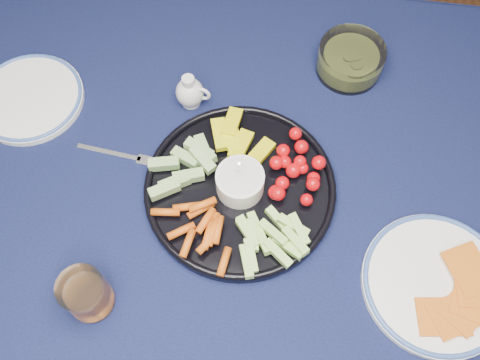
# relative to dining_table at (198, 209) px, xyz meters

# --- Properties ---
(dining_table) EXTENTS (1.67, 1.07, 0.75)m
(dining_table) POSITION_rel_dining_table_xyz_m (0.00, 0.00, 0.00)
(dining_table) COLOR #50331A
(dining_table) RESTS_ON ground
(crudite_platter) EXTENTS (0.35, 0.35, 0.11)m
(crudite_platter) POSITION_rel_dining_table_xyz_m (0.08, 0.01, 0.11)
(crudite_platter) COLOR black
(crudite_platter) RESTS_ON dining_table
(creamer_pitcher) EXTENTS (0.07, 0.06, 0.08)m
(creamer_pitcher) POSITION_rel_dining_table_xyz_m (-0.04, 0.19, 0.12)
(creamer_pitcher) COLOR white
(creamer_pitcher) RESTS_ON dining_table
(pickle_bowl) EXTENTS (0.13, 0.13, 0.06)m
(pickle_bowl) POSITION_rel_dining_table_xyz_m (0.26, 0.32, 0.12)
(pickle_bowl) COLOR white
(pickle_bowl) RESTS_ON dining_table
(cheese_plate) EXTENTS (0.25, 0.25, 0.03)m
(cheese_plate) POSITION_rel_dining_table_xyz_m (0.43, -0.12, 0.10)
(cheese_plate) COLOR white
(cheese_plate) RESTS_ON dining_table
(juice_tumbler) EXTENTS (0.08, 0.08, 0.09)m
(juice_tumbler) POSITION_rel_dining_table_xyz_m (-0.13, -0.22, 0.13)
(juice_tumbler) COLOR white
(juice_tumbler) RESTS_ON dining_table
(fork_left) EXTENTS (0.15, 0.03, 0.00)m
(fork_left) POSITION_rel_dining_table_xyz_m (-0.15, 0.05, 0.09)
(fork_left) COLOR silver
(fork_left) RESTS_ON dining_table
(fork_right) EXTENTS (0.11, 0.14, 0.00)m
(fork_right) POSITION_rel_dining_table_xyz_m (0.40, -0.12, 0.09)
(fork_right) COLOR silver
(fork_right) RESTS_ON dining_table
(side_plate_extra) EXTENTS (0.21, 0.21, 0.02)m
(side_plate_extra) POSITION_rel_dining_table_xyz_m (-0.36, 0.15, 0.10)
(side_plate_extra) COLOR white
(side_plate_extra) RESTS_ON dining_table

